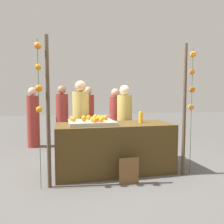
{
  "coord_description": "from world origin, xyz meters",
  "views": [
    {
      "loc": [
        -0.93,
        -3.76,
        1.36
      ],
      "look_at": [
        0.0,
        0.15,
        1.06
      ],
      "focal_mm": 34.76,
      "sensor_mm": 36.0,
      "label": 1
    }
  ],
  "objects_px": {
    "stall_counter": "(114,147)",
    "vendor_left": "(81,124)",
    "orange_1": "(97,119)",
    "juice_bottle": "(141,117)",
    "vendor_right": "(124,125)",
    "orange_0": "(84,117)",
    "chalkboard_sign": "(129,171)"
  },
  "relations": [
    {
      "from": "stall_counter",
      "to": "orange_1",
      "type": "xyz_separation_m",
      "value": [
        -0.32,
        -0.09,
        0.53
      ]
    },
    {
      "from": "orange_0",
      "to": "juice_bottle",
      "type": "bearing_deg",
      "value": -18.74
    },
    {
      "from": "orange_0",
      "to": "chalkboard_sign",
      "type": "distance_m",
      "value": 1.38
    },
    {
      "from": "orange_1",
      "to": "vendor_right",
      "type": "relative_size",
      "value": 0.05
    },
    {
      "from": "orange_0",
      "to": "vendor_right",
      "type": "bearing_deg",
      "value": 18.85
    },
    {
      "from": "vendor_left",
      "to": "vendor_right",
      "type": "xyz_separation_m",
      "value": [
        0.92,
        -0.05,
        -0.04
      ]
    },
    {
      "from": "orange_0",
      "to": "orange_1",
      "type": "xyz_separation_m",
      "value": [
        0.19,
        -0.44,
        -0.0
      ]
    },
    {
      "from": "stall_counter",
      "to": "vendor_left",
      "type": "bearing_deg",
      "value": 126.83
    },
    {
      "from": "stall_counter",
      "to": "juice_bottle",
      "type": "xyz_separation_m",
      "value": [
        0.51,
        0.0,
        0.53
      ]
    },
    {
      "from": "stall_counter",
      "to": "vendor_right",
      "type": "height_order",
      "value": "vendor_right"
    },
    {
      "from": "orange_0",
      "to": "vendor_left",
      "type": "relative_size",
      "value": 0.05
    },
    {
      "from": "vendor_right",
      "to": "chalkboard_sign",
      "type": "bearing_deg",
      "value": -103.73
    },
    {
      "from": "juice_bottle",
      "to": "vendor_left",
      "type": "relative_size",
      "value": 0.13
    },
    {
      "from": "orange_1",
      "to": "chalkboard_sign",
      "type": "relative_size",
      "value": 0.18
    },
    {
      "from": "orange_1",
      "to": "juice_bottle",
      "type": "relative_size",
      "value": 0.35
    },
    {
      "from": "stall_counter",
      "to": "orange_1",
      "type": "distance_m",
      "value": 0.63
    },
    {
      "from": "orange_1",
      "to": "vendor_right",
      "type": "bearing_deg",
      "value": 46.05
    },
    {
      "from": "orange_1",
      "to": "vendor_left",
      "type": "relative_size",
      "value": 0.05
    },
    {
      "from": "chalkboard_sign",
      "to": "stall_counter",
      "type": "bearing_deg",
      "value": 96.99
    },
    {
      "from": "orange_1",
      "to": "juice_bottle",
      "type": "bearing_deg",
      "value": 6.23
    },
    {
      "from": "orange_0",
      "to": "vendor_left",
      "type": "height_order",
      "value": "vendor_left"
    },
    {
      "from": "chalkboard_sign",
      "to": "vendor_right",
      "type": "bearing_deg",
      "value": 76.27
    },
    {
      "from": "stall_counter",
      "to": "chalkboard_sign",
      "type": "distance_m",
      "value": 0.69
    },
    {
      "from": "juice_bottle",
      "to": "chalkboard_sign",
      "type": "relative_size",
      "value": 0.5
    },
    {
      "from": "juice_bottle",
      "to": "vendor_left",
      "type": "xyz_separation_m",
      "value": [
        -1.04,
        0.7,
        -0.18
      ]
    },
    {
      "from": "orange_0",
      "to": "orange_1",
      "type": "relative_size",
      "value": 1.01
    },
    {
      "from": "stall_counter",
      "to": "orange_0",
      "type": "bearing_deg",
      "value": 145.63
    },
    {
      "from": "vendor_right",
      "to": "orange_0",
      "type": "bearing_deg",
      "value": -161.15
    },
    {
      "from": "stall_counter",
      "to": "vendor_left",
      "type": "relative_size",
      "value": 1.23
    },
    {
      "from": "stall_counter",
      "to": "orange_0",
      "type": "xyz_separation_m",
      "value": [
        -0.51,
        0.35,
        0.53
      ]
    },
    {
      "from": "stall_counter",
      "to": "chalkboard_sign",
      "type": "relative_size",
      "value": 4.84
    },
    {
      "from": "juice_bottle",
      "to": "vendor_left",
      "type": "bearing_deg",
      "value": 145.94
    }
  ]
}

